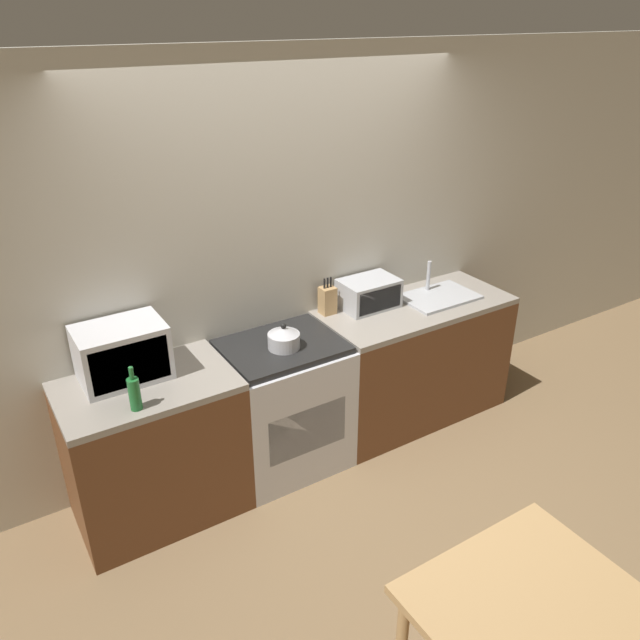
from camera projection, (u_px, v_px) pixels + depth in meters
ground_plane at (365, 503)px, 3.88m from camera, size 16.00×16.00×0.00m
wall_back at (284, 260)px, 4.04m from camera, size 10.00×0.06×2.60m
counter_left_run at (155, 449)px, 3.64m from camera, size 0.97×0.62×0.90m
counter_right_run at (412, 360)px, 4.57m from camera, size 1.40×0.62×0.90m
stove_range at (284, 405)px, 4.05m from camera, size 0.75×0.62×0.90m
kettle at (284, 338)px, 3.78m from camera, size 0.20×0.20×0.17m
microwave at (122, 353)px, 3.43m from camera, size 0.48×0.33×0.32m
bottle at (134, 393)px, 3.19m from camera, size 0.06×0.06×0.25m
knife_block at (328, 300)px, 4.20m from camera, size 0.10×0.09×0.26m
toaster_oven at (369, 293)px, 4.29m from camera, size 0.39×0.27×0.20m
sink_basin at (438, 296)px, 4.46m from camera, size 0.53×0.36×0.24m
dining_table at (527, 618)px, 2.43m from camera, size 0.86×0.71×0.73m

